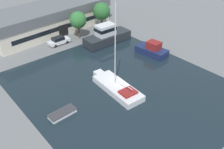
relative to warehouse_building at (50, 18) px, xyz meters
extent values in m
plane|color=slate|center=(-2.88, -28.04, -2.92)|extent=(440.00, 440.00, 0.00)
cube|color=black|center=(-2.88, -28.04, -2.91)|extent=(29.24, 33.59, 0.01)
cube|color=beige|center=(0.00, 0.00, -1.04)|extent=(29.22, 12.49, 3.76)
cube|color=#565B60|center=(0.00, 0.00, 1.84)|extent=(30.10, 12.86, 2.00)
cube|color=black|center=(0.43, -5.05, -1.60)|extent=(2.40, 0.26, 2.63)
cube|color=black|center=(0.43, -5.05, -0.85)|extent=(24.11, 2.09, 0.94)
cylinder|color=brown|center=(2.42, -8.21, -1.52)|extent=(0.38, 0.38, 2.80)
sphere|color=#2D6B33|center=(2.42, -8.21, 1.23)|extent=(3.60, 3.60, 3.60)
cylinder|color=brown|center=(9.72, -7.07, -1.60)|extent=(0.40, 0.40, 2.64)
sphere|color=#28602D|center=(9.72, -7.07, 1.25)|extent=(4.05, 4.05, 4.05)
cube|color=silver|center=(-2.56, -8.09, -2.29)|extent=(4.56, 1.97, 0.70)
cube|color=black|center=(-2.74, -8.09, -1.61)|extent=(2.39, 1.69, 0.65)
cube|color=black|center=(-1.56, -8.06, -1.64)|extent=(0.08, 1.49, 0.52)
cylinder|color=black|center=(-1.19, -7.22, -2.62)|extent=(0.61, 0.22, 0.60)
cylinder|color=black|center=(-1.14, -8.88, -2.62)|extent=(0.61, 0.22, 0.60)
cylinder|color=black|center=(-3.98, -7.30, -2.62)|extent=(0.61, 0.22, 0.60)
cylinder|color=black|center=(-3.94, -8.95, -2.62)|extent=(0.61, 0.22, 0.60)
cube|color=silver|center=(-4.27, -28.45, -2.42)|extent=(3.87, 9.19, 0.98)
cube|color=silver|center=(-3.93, -23.36, -2.42)|extent=(1.55, 1.29, 0.98)
cube|color=silver|center=(-4.27, -28.45, -1.89)|extent=(3.72, 8.82, 0.08)
cylinder|color=silver|center=(-4.23, -27.78, 4.45)|extent=(0.16, 0.16, 12.61)
cylinder|color=silver|center=(-4.36, -29.79, -0.75)|extent=(0.39, 4.05, 0.12)
cube|color=maroon|center=(-4.43, -30.92, -1.70)|extent=(2.43, 2.13, 0.30)
cube|color=#23282D|center=(5.64, -14.07, -1.96)|extent=(10.40, 3.65, 1.91)
cube|color=black|center=(5.64, -14.07, -2.77)|extent=(10.51, 3.72, 0.18)
cube|color=silver|center=(5.12, -14.06, 0.11)|extent=(3.97, 2.58, 2.23)
cube|color=black|center=(5.12, -14.06, 0.33)|extent=(4.05, 2.65, 0.71)
cube|color=white|center=(-13.62, -27.73, -2.68)|extent=(3.78, 1.71, 0.46)
cube|color=#333338|center=(-13.62, -27.73, -2.41)|extent=(3.94, 1.81, 0.08)
cube|color=#19234C|center=(8.77, -23.73, -2.25)|extent=(3.62, 6.44, 1.33)
cube|color=maroon|center=(8.82, -24.09, -0.88)|extent=(2.32, 2.68, 1.40)
camera|label=1|loc=(-25.12, -51.54, 20.00)|focal=40.00mm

